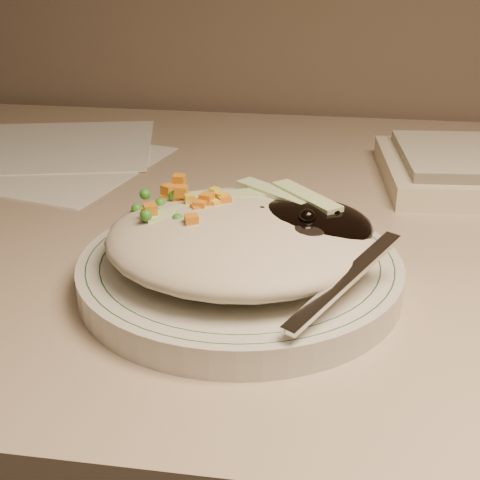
# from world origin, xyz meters

# --- Properties ---
(desk) EXTENTS (1.40, 0.70, 0.74)m
(desk) POSITION_xyz_m (0.00, 1.38, 0.54)
(desk) COLOR tan
(desk) RESTS_ON ground
(plate) EXTENTS (0.24, 0.24, 0.02)m
(plate) POSITION_xyz_m (-0.09, 1.22, 0.75)
(plate) COLOR beige
(plate) RESTS_ON desk
(plate_rim) EXTENTS (0.23, 0.23, 0.00)m
(plate_rim) POSITION_xyz_m (-0.09, 1.22, 0.76)
(plate_rim) COLOR #144723
(plate_rim) RESTS_ON plate
(meal) EXTENTS (0.21, 0.19, 0.05)m
(meal) POSITION_xyz_m (-0.08, 1.22, 0.78)
(meal) COLOR #C0B79C
(meal) RESTS_ON plate
(papers) EXTENTS (0.35, 0.32, 0.00)m
(papers) POSITION_xyz_m (-0.39, 1.50, 0.74)
(papers) COLOR white
(papers) RESTS_ON desk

